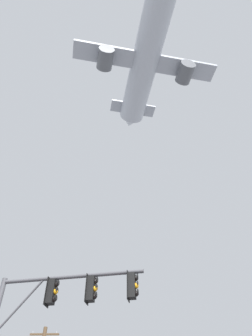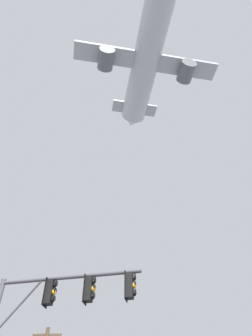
% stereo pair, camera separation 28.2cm
% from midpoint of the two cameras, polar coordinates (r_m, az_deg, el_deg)
% --- Properties ---
extents(signal_pole_near, '(5.64, 1.17, 6.34)m').
position_cam_midpoint_polar(signal_pole_near, '(12.67, -14.24, -24.40)').
color(signal_pole_near, '#4C4C51').
rests_on(signal_pole_near, ground).
extents(airplane, '(20.56, 26.61, 7.26)m').
position_cam_midpoint_polar(airplane, '(46.79, 3.60, 19.85)').
color(airplane, '#B7BCC6').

